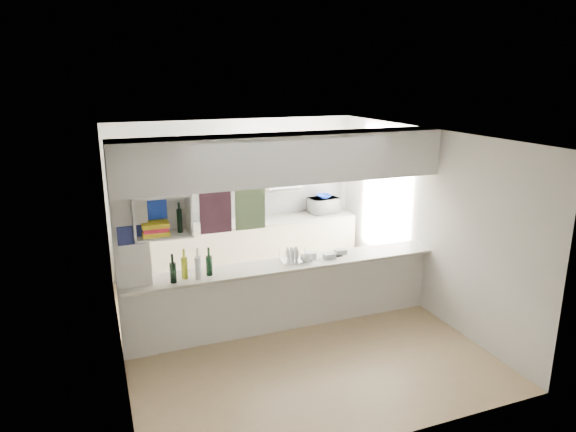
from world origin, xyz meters
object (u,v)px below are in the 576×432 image
dish_rack (295,255)px  wine_bottles (191,268)px  bowl (324,196)px  microwave (324,205)px

dish_rack → wine_bottles: 1.40m
bowl → wine_bottles: (-2.77, -2.20, -0.17)m
bowl → wine_bottles: size_ratio=0.49×
dish_rack → wine_bottles: bearing=-169.7°
microwave → dish_rack: size_ratio=1.26×
wine_bottles → microwave: bearing=38.6°
microwave → dish_rack: microwave is taller
bowl → dish_rack: size_ratio=0.65×
microwave → bowl: 0.17m
microwave → bowl: bearing=52.9°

